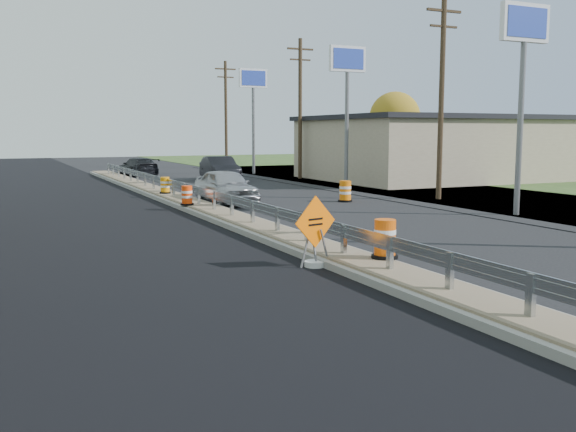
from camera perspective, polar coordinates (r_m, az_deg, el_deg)
name	(u,v)px	position (r m, az deg, el deg)	size (l,w,h in m)	color
ground	(307,249)	(17.58, 1.71, -2.94)	(140.00, 140.00, 0.00)	black
milled_overlay	(89,215)	(25.87, -17.29, 0.08)	(7.20, 120.00, 0.01)	black
median	(214,212)	(24.89, -6.58, 0.34)	(1.60, 55.00, 0.23)	gray
guardrail	(206,194)	(25.77, -7.30, 1.95)	(0.10, 46.15, 0.72)	silver
retail_building_near	(449,147)	(45.66, 14.16, 5.95)	(18.50, 12.50, 4.27)	tan
pylon_sign_south	(524,43)	(26.18, 20.24, 14.25)	(2.20, 0.30, 7.90)	slate
pylon_sign_mid	(347,72)	(36.52, 5.30, 12.61)	(2.20, 0.30, 7.90)	slate
pylon_sign_north	(253,88)	(49.10, -3.12, 11.29)	(2.20, 0.30, 7.90)	slate
utility_pole_smid	(441,94)	(31.18, 13.49, 10.49)	(1.90, 0.26, 9.40)	#473523
utility_pole_nmid	(300,106)	(43.94, 1.08, 9.74)	(1.90, 0.26, 9.40)	#473523
utility_pole_north	(226,112)	(57.79, -5.54, 9.16)	(1.90, 0.26, 9.40)	#473523
tree_far_yellow	(395,117)	(59.90, 9.47, 8.65)	(4.62, 4.62, 6.86)	#473523
caution_sign	(315,249)	(15.16, 2.43, -2.95)	(1.20, 0.51, 1.70)	white
barrel_median_near	(385,240)	(15.21, 8.61, -2.09)	(0.63, 0.63, 0.92)	black
barrel_median_mid	(187,196)	(26.40, -8.97, 1.79)	(0.54, 0.54, 0.79)	black
barrel_median_far	(165,186)	(31.66, -10.88, 2.67)	(0.54, 0.54, 0.79)	black
barrel_shoulder_near	(345,192)	(29.59, 5.11, 2.17)	(0.66, 0.66, 0.97)	black
car_silver	(226,186)	(28.90, -5.54, 2.65)	(1.82, 4.52, 1.54)	#A8A8AC
car_dark_mid	(220,169)	(42.46, -6.08, 4.21)	(1.70, 4.87, 1.60)	black
car_dark_far	(138,167)	(48.32, -13.19, 4.28)	(1.88, 4.63, 1.34)	black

